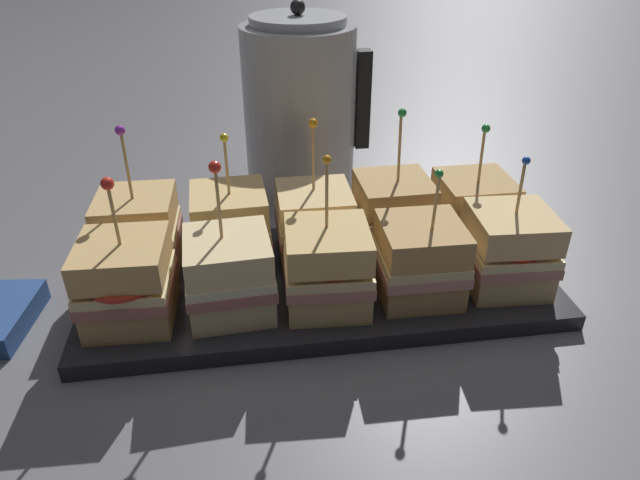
# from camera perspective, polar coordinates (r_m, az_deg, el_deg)

# --- Properties ---
(ground_plane) EXTENTS (6.00, 6.00, 0.00)m
(ground_plane) POSITION_cam_1_polar(r_m,az_deg,el_deg) (0.65, 0.00, -4.82)
(ground_plane) COLOR slate
(serving_platter) EXTENTS (0.51, 0.22, 0.02)m
(serving_platter) POSITION_cam_1_polar(r_m,az_deg,el_deg) (0.64, 0.00, -4.17)
(serving_platter) COLOR #232328
(serving_platter) RESTS_ON ground_plane
(sandwich_front_far_left) EXTENTS (0.09, 0.09, 0.15)m
(sandwich_front_far_left) POSITION_cam_1_polar(r_m,az_deg,el_deg) (0.58, -18.76, -4.01)
(sandwich_front_far_left) COLOR tan
(sandwich_front_far_left) RESTS_ON serving_platter
(sandwich_front_left) EXTENTS (0.09, 0.09, 0.16)m
(sandwich_front_left) POSITION_cam_1_polar(r_m,az_deg,el_deg) (0.57, -9.05, -3.43)
(sandwich_front_left) COLOR beige
(sandwich_front_left) RESTS_ON serving_platter
(sandwich_front_center) EXTENTS (0.09, 0.09, 0.16)m
(sandwich_front_center) POSITION_cam_1_polar(r_m,az_deg,el_deg) (0.57, 0.61, -2.81)
(sandwich_front_center) COLOR tan
(sandwich_front_center) RESTS_ON serving_platter
(sandwich_front_right) EXTENTS (0.09, 0.09, 0.15)m
(sandwich_front_right) POSITION_cam_1_polar(r_m,az_deg,el_deg) (0.59, 9.93, -1.98)
(sandwich_front_right) COLOR tan
(sandwich_front_right) RESTS_ON serving_platter
(sandwich_front_far_right) EXTENTS (0.09, 0.09, 0.15)m
(sandwich_front_far_right) POSITION_cam_1_polar(r_m,az_deg,el_deg) (0.63, 18.28, -0.95)
(sandwich_front_far_right) COLOR #DBB77A
(sandwich_front_far_right) RESTS_ON serving_platter
(sandwich_back_far_left) EXTENTS (0.09, 0.09, 0.17)m
(sandwich_back_far_left) POSITION_cam_1_polar(r_m,az_deg,el_deg) (0.66, -17.62, 0.81)
(sandwich_back_far_left) COLOR tan
(sandwich_back_far_left) RESTS_ON serving_platter
(sandwich_back_left) EXTENTS (0.09, 0.09, 0.15)m
(sandwich_back_left) POSITION_cam_1_polar(r_m,az_deg,el_deg) (0.65, -8.93, 1.32)
(sandwich_back_left) COLOR tan
(sandwich_back_left) RESTS_ON serving_platter
(sandwich_back_center) EXTENTS (0.09, 0.09, 0.16)m
(sandwich_back_center) POSITION_cam_1_polar(r_m,az_deg,el_deg) (0.65, -0.55, 1.70)
(sandwich_back_center) COLOR #DBB77A
(sandwich_back_center) RESTS_ON serving_platter
(sandwich_back_right) EXTENTS (0.09, 0.09, 0.17)m
(sandwich_back_right) POSITION_cam_1_polar(r_m,az_deg,el_deg) (0.67, 7.26, 2.63)
(sandwich_back_right) COLOR tan
(sandwich_back_right) RESTS_ON serving_platter
(sandwich_back_far_right) EXTENTS (0.09, 0.09, 0.15)m
(sandwich_back_far_right) POSITION_cam_1_polar(r_m,az_deg,el_deg) (0.70, 14.98, 2.90)
(sandwich_back_far_right) COLOR tan
(sandwich_back_far_right) RESTS_ON serving_platter
(kettle_steel) EXTENTS (0.18, 0.16, 0.27)m
(kettle_steel) POSITION_cam_1_polar(r_m,az_deg,el_deg) (0.84, -1.99, 13.09)
(kettle_steel) COLOR #B7BABF
(kettle_steel) RESTS_ON ground_plane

